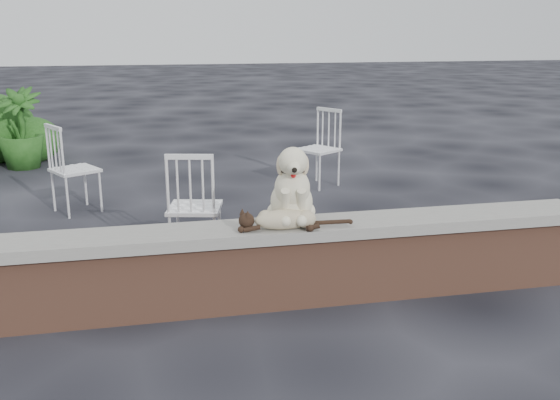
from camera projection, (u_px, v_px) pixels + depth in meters
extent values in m
plane|color=black|center=(167.00, 312.00, 4.27)|extent=(60.00, 60.00, 0.00)
cube|color=brown|center=(165.00, 279.00, 4.21)|extent=(6.00, 0.30, 0.50)
cube|color=slate|center=(163.00, 238.00, 4.13)|extent=(6.20, 0.40, 0.08)
imported|color=#1B4513|center=(20.00, 128.00, 8.53)|extent=(0.75, 0.75, 1.11)
ellipsoid|color=#1B4513|center=(31.00, 140.00, 9.07)|extent=(0.86, 0.79, 0.68)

